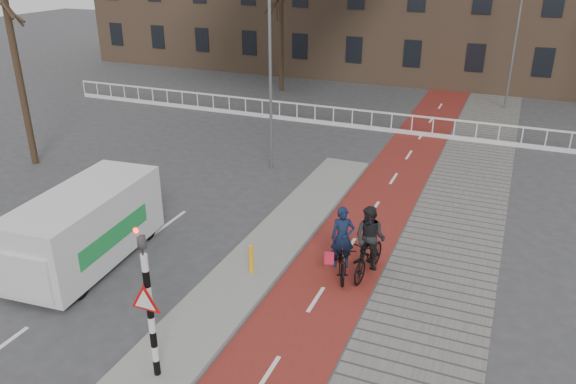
% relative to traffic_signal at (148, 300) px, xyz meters
% --- Properties ---
extents(ground, '(120.00, 120.00, 0.00)m').
position_rel_traffic_signal_xyz_m(ground, '(0.60, 2.02, -1.99)').
color(ground, '#38383A').
rests_on(ground, ground).
extents(bike_lane, '(2.50, 60.00, 0.01)m').
position_rel_traffic_signal_xyz_m(bike_lane, '(2.10, 12.02, -1.98)').
color(bike_lane, maroon).
rests_on(bike_lane, ground).
extents(sidewalk, '(3.00, 60.00, 0.01)m').
position_rel_traffic_signal_xyz_m(sidewalk, '(4.90, 12.02, -1.98)').
color(sidewalk, slate).
rests_on(sidewalk, ground).
extents(curb_island, '(1.80, 16.00, 0.12)m').
position_rel_traffic_signal_xyz_m(curb_island, '(-0.10, 6.02, -1.93)').
color(curb_island, gray).
rests_on(curb_island, ground).
extents(traffic_signal, '(0.80, 0.80, 3.68)m').
position_rel_traffic_signal_xyz_m(traffic_signal, '(0.00, 0.00, 0.00)').
color(traffic_signal, black).
rests_on(traffic_signal, curb_island).
extents(bollard, '(0.12, 0.12, 0.83)m').
position_rel_traffic_signal_xyz_m(bollard, '(0.06, 4.42, -1.46)').
color(bollard, '#FBAB0D').
rests_on(bollard, curb_island).
extents(cyclist_near, '(1.33, 2.04, 2.00)m').
position_rel_traffic_signal_xyz_m(cyclist_near, '(2.31, 5.50, -1.31)').
color(cyclist_near, black).
rests_on(cyclist_near, bike_lane).
extents(cyclist_far, '(0.97, 1.98, 2.05)m').
position_rel_traffic_signal_xyz_m(cyclist_far, '(3.02, 5.71, -1.13)').
color(cyclist_far, black).
rests_on(cyclist_far, bike_lane).
extents(van, '(2.42, 5.15, 2.15)m').
position_rel_traffic_signal_xyz_m(van, '(-4.61, 3.36, -0.86)').
color(van, silver).
rests_on(van, ground).
extents(railing, '(28.00, 0.10, 0.99)m').
position_rel_traffic_signal_xyz_m(railing, '(-4.40, 19.02, -1.68)').
color(railing, silver).
rests_on(railing, ground).
extents(tree_left, '(0.27, 0.27, 8.00)m').
position_rel_traffic_signal_xyz_m(tree_left, '(-12.31, 8.94, 2.01)').
color(tree_left, black).
rests_on(tree_left, ground).
extents(tree_mid, '(0.28, 0.28, 6.96)m').
position_rel_traffic_signal_xyz_m(tree_mid, '(-7.89, 25.10, 1.49)').
color(tree_mid, black).
rests_on(tree_mid, ground).
extents(streetlight_near, '(0.12, 0.12, 7.41)m').
position_rel_traffic_signal_xyz_m(streetlight_near, '(-2.84, 12.26, 1.72)').
color(streetlight_near, slate).
rests_on(streetlight_near, ground).
extents(streetlight_left, '(0.12, 0.12, 7.49)m').
position_rel_traffic_signal_xyz_m(streetlight_left, '(-8.24, 25.86, 1.75)').
color(streetlight_left, slate).
rests_on(streetlight_left, ground).
extents(streetlight_right, '(0.12, 0.12, 7.73)m').
position_rel_traffic_signal_xyz_m(streetlight_right, '(5.57, 25.99, 1.88)').
color(streetlight_right, slate).
rests_on(streetlight_right, ground).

